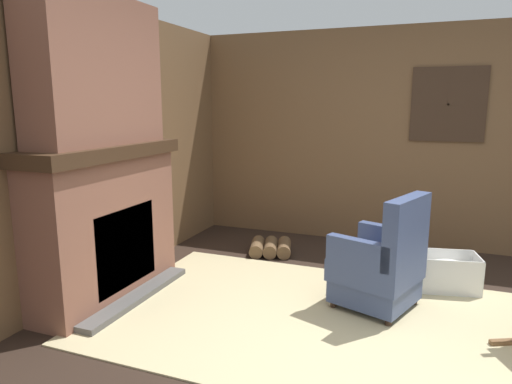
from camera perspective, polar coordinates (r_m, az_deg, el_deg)
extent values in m
plane|color=#2D2119|center=(3.42, 14.30, -17.80)|extent=(14.00, 14.00, 0.00)
cube|color=brown|center=(4.07, -21.29, 4.75)|extent=(0.06, 5.43, 2.47)
cube|color=brown|center=(5.45, 18.13, 6.35)|extent=(5.43, 0.06, 2.47)
cube|color=#382619|center=(5.39, 22.90, 10.05)|extent=(0.76, 0.02, 0.79)
cube|color=silver|center=(5.40, 22.90, 10.06)|extent=(0.72, 0.01, 0.75)
cube|color=#382619|center=(5.39, 22.90, 10.05)|extent=(0.02, 0.02, 0.75)
cube|color=#382619|center=(5.39, 22.90, 10.05)|extent=(0.72, 0.02, 0.02)
cube|color=brown|center=(4.04, -18.21, -4.39)|extent=(0.41, 1.45, 1.19)
cube|color=black|center=(3.98, -16.26, -6.62)|extent=(0.08, 0.76, 0.67)
cube|color=#565451|center=(4.05, -14.55, -12.57)|extent=(0.16, 1.31, 0.06)
cube|color=#3D2819|center=(3.92, -18.77, 4.80)|extent=(0.51, 1.55, 0.11)
cube|color=brown|center=(3.91, -19.36, 14.04)|extent=(0.36, 1.28, 1.15)
cube|color=#C6B789|center=(3.63, 9.55, -15.64)|extent=(3.56, 2.13, 0.01)
cube|color=#3D4C75|center=(3.88, 14.64, -11.28)|extent=(0.72, 0.72, 0.24)
cube|color=#3D4C75|center=(3.82, 14.75, -9.19)|extent=(0.76, 0.76, 0.18)
cube|color=#3D4C75|center=(3.63, 18.33, -4.66)|extent=(0.32, 0.60, 0.52)
cube|color=#3D4C75|center=(3.56, 12.76, -7.41)|extent=(0.53, 0.26, 0.20)
cube|color=#3D4C75|center=(3.99, 16.25, -5.54)|extent=(0.53, 0.26, 0.20)
cylinder|color=#332319|center=(3.84, 9.65, -13.70)|extent=(0.06, 0.06, 0.06)
cylinder|color=#332319|center=(4.23, 13.11, -11.48)|extent=(0.06, 0.06, 0.06)
cylinder|color=#332319|center=(3.65, 16.20, -15.40)|extent=(0.06, 0.06, 0.06)
cylinder|color=#332319|center=(4.05, 19.13, -12.83)|extent=(0.06, 0.06, 0.06)
cylinder|color=brown|center=(5.06, 0.15, -6.88)|extent=(0.26, 0.43, 0.15)
cylinder|color=brown|center=(5.05, 1.84, -6.92)|extent=(0.26, 0.43, 0.15)
cylinder|color=brown|center=(5.05, 3.53, -6.95)|extent=(0.26, 0.43, 0.15)
cube|color=white|center=(4.48, 22.61, -11.12)|extent=(0.57, 0.44, 0.01)
cube|color=white|center=(4.49, 25.92, -9.19)|extent=(0.08, 0.34, 0.33)
cube|color=white|center=(4.37, 19.52, -9.23)|extent=(0.08, 0.34, 0.33)
cube|color=white|center=(4.57, 22.30, -8.53)|extent=(0.51, 0.12, 0.33)
cube|color=white|center=(4.27, 23.26, -9.97)|extent=(0.51, 0.12, 0.33)
ellipsoid|color=white|center=(4.42, 22.78, -9.03)|extent=(0.46, 0.35, 0.20)
ellipsoid|color=#B24C42|center=(3.55, -24.85, 5.59)|extent=(0.12, 0.12, 0.11)
cylinder|color=white|center=(3.55, -25.05, 8.15)|extent=(0.07, 0.07, 0.21)
cube|color=brown|center=(4.07, -17.73, 6.84)|extent=(0.14, 0.23, 0.14)
cube|color=silver|center=(4.02, -16.88, 6.94)|extent=(0.01, 0.04, 0.02)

